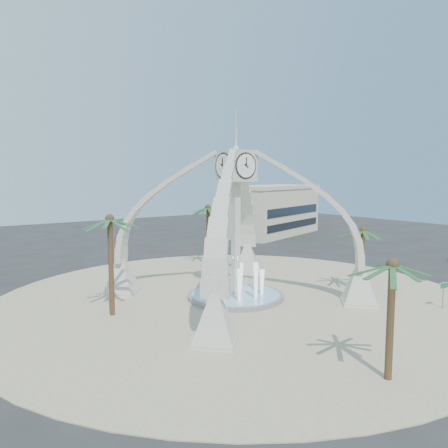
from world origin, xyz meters
TOP-DOWN VIEW (x-y plane):
  - ground at (0.00, 0.00)m, footprint 140.00×140.00m
  - plaza at (0.00, 0.00)m, footprint 40.00×40.00m
  - clock_tower at (-0.00, -0.00)m, footprint 17.94×17.94m
  - fountain at (0.00, 0.00)m, footprint 8.00×8.00m
  - building_ne at (30.00, 28.00)m, footprint 21.87×14.17m
  - palm_east at (10.10, -5.04)m, footprint 4.85×4.85m
  - palm_west at (-10.05, 1.87)m, footprint 4.32×4.32m
  - palm_north at (5.42, 12.09)m, footprint 4.67×4.67m
  - palm_south at (-2.77, -16.15)m, footprint 5.17×5.17m
  - street_sign at (11.27, -11.68)m, footprint 0.79×0.17m

SIDE VIEW (x-z plane):
  - ground at x=0.00m, z-range 0.00..0.00m
  - plaza at x=0.00m, z-range 0.00..0.06m
  - fountain at x=0.00m, z-range -1.52..2.10m
  - street_sign at x=11.27m, z-range 0.47..2.63m
  - building_ne at x=30.00m, z-range 0.01..8.61m
  - palm_east at x=10.10m, z-range 2.34..8.65m
  - palm_south at x=-2.77m, z-range 2.50..9.18m
  - clock_tower at x=0.00m, z-range -1.66..14.64m
  - palm_north at x=5.42m, z-range 2.87..10.40m
  - palm_west at x=-10.05m, z-range 3.08..11.03m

